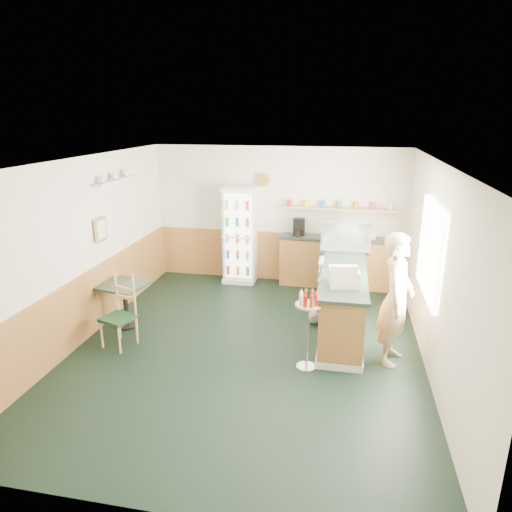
% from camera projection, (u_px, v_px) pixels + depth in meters
% --- Properties ---
extents(ground, '(6.00, 6.00, 0.00)m').
position_uv_depth(ground, '(246.00, 347.00, 6.72)').
color(ground, black).
rests_on(ground, ground).
extents(room_envelope, '(5.04, 6.02, 2.72)m').
position_uv_depth(room_envelope, '(242.00, 234.00, 6.99)').
color(room_envelope, beige).
rests_on(room_envelope, ground).
extents(service_counter, '(0.68, 3.01, 1.01)m').
position_uv_depth(service_counter, '(342.00, 298.00, 7.34)').
color(service_counter, '#A87336').
rests_on(service_counter, ground).
extents(back_counter, '(2.24, 0.42, 1.69)m').
position_uv_depth(back_counter, '(336.00, 260.00, 8.96)').
color(back_counter, '#A87336').
rests_on(back_counter, ground).
extents(drinks_fridge, '(0.64, 0.54, 1.95)m').
position_uv_depth(drinks_fridge, '(240.00, 235.00, 9.13)').
color(drinks_fridge, white).
rests_on(drinks_fridge, ground).
extents(display_case, '(0.85, 0.44, 0.48)m').
position_uv_depth(display_case, '(346.00, 238.00, 7.85)').
color(display_case, silver).
rests_on(display_case, service_counter).
extents(cash_register, '(0.45, 0.47, 0.23)m').
position_uv_depth(cash_register, '(344.00, 277.00, 6.32)').
color(cash_register, '#EEE5C5').
rests_on(cash_register, service_counter).
extents(shopkeeper, '(0.58, 0.70, 1.84)m').
position_uv_depth(shopkeeper, '(396.00, 299.00, 6.10)').
color(shopkeeper, tan).
rests_on(shopkeeper, ground).
extents(condiment_stand, '(0.35, 0.35, 1.08)m').
position_uv_depth(condiment_stand, '(308.00, 318.00, 5.98)').
color(condiment_stand, silver).
rests_on(condiment_stand, ground).
extents(newspaper_rack, '(0.09, 0.40, 0.81)m').
position_uv_depth(newspaper_rack, '(321.00, 282.00, 7.51)').
color(newspaper_rack, black).
rests_on(newspaper_rack, ground).
extents(cafe_table, '(0.77, 0.77, 0.72)m').
position_uv_depth(cafe_table, '(125.00, 297.00, 7.25)').
color(cafe_table, black).
rests_on(cafe_table, ground).
extents(cafe_chair, '(0.52, 0.52, 1.10)m').
position_uv_depth(cafe_chair, '(120.00, 307.00, 6.69)').
color(cafe_chair, black).
rests_on(cafe_chair, ground).
extents(dog_doorstop, '(0.21, 0.27, 0.25)m').
position_uv_depth(dog_doorstop, '(314.00, 317.00, 7.44)').
color(dog_doorstop, gray).
rests_on(dog_doorstop, ground).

